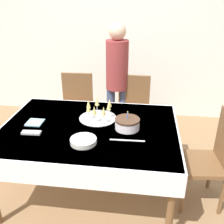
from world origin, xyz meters
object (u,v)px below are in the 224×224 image
Objects in this scene: dining_chair_right_end at (211,156)px; birthday_cake at (127,124)px; champagne_tray at (98,111)px; person_standing at (117,74)px; dining_chair_far_left at (77,107)px; plate_stack_main at (83,141)px; dining_chair_far_right at (133,110)px.

birthday_cake is (-0.79, 0.00, 0.29)m from dining_chair_right_end.
dining_chair_right_end reaches higher than champagne_tray.
champagne_tray is at bearing -95.70° from person_standing.
person_standing reaches higher than champagne_tray.
dining_chair_far_left reaches higher than plate_stack_main.
dining_chair_far_left is 0.91m from champagne_tray.
dining_chair_right_end is 1.15m from champagne_tray.
dining_chair_far_left is 0.74m from dining_chair_far_right.
dining_chair_right_end reaches higher than birthday_cake.
dining_chair_far_right is 1.00× the size of dining_chair_right_end.
dining_chair_right_end is (1.52, -0.92, 0.00)m from dining_chair_far_left.
champagne_tray is (-0.31, -0.74, 0.31)m from dining_chair_far_right.
dining_chair_far_left is at bearing -179.99° from dining_chair_far_right.
person_standing is at bearing 133.71° from dining_chair_right_end.
champagne_tray is at bearing 150.08° from birthday_cake.
dining_chair_right_end is at bearing 14.51° from plate_stack_main.
plate_stack_main is at bearing -106.37° from dining_chair_far_right.
dining_chair_far_right reaches higher than birthday_cake.
champagne_tray is 0.48m from plate_stack_main.
person_standing reaches higher than birthday_cake.
champagne_tray is at bearing -112.82° from dining_chair_far_right.
birthday_cake is at bearing -78.44° from person_standing.
plate_stack_main is (0.38, -1.21, 0.26)m from dining_chair_far_left.
dining_chair_far_left is 4.29× the size of plate_stack_main.
birthday_cake reaches higher than plate_stack_main.
dining_chair_far_left is at bearing 107.51° from plate_stack_main.
birthday_cake is at bearing -51.45° from dining_chair_far_left.
person_standing is at bearing 14.56° from dining_chair_far_left.
birthday_cake is (0.73, -0.91, 0.29)m from dining_chair_far_left.
person_standing reaches higher than dining_chair_far_right.
dining_chair_far_left is at bearing 128.55° from birthday_cake.
dining_chair_far_left is 1.00× the size of dining_chair_right_end.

